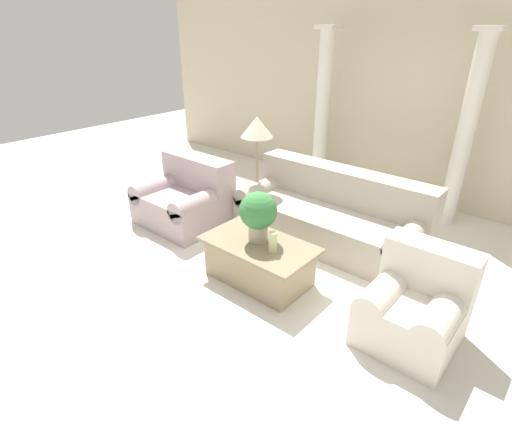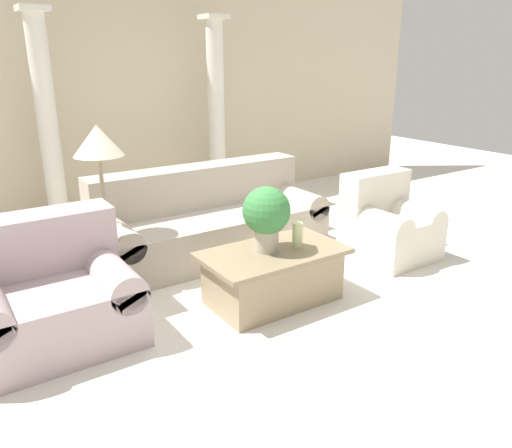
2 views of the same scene
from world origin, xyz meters
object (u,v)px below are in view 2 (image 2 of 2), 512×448
Objects in this scene: sofa_long at (209,221)px; loveseat at (49,293)px; armchair at (388,223)px; potted_plant at (266,214)px; floor_lamp at (98,148)px; coffee_table at (273,275)px.

sofa_long and loveseat have the same top height.
potted_plant is at bearing -174.88° from armchair.
potted_plant is at bearing -13.56° from loveseat.
sofa_long is 2.09× the size of loveseat.
sofa_long is 1.65× the size of floor_lamp.
sofa_long is 1.98× the size of coffee_table.
armchair is (1.49, -1.10, 0.00)m from sofa_long.
potted_plant reaches higher than armchair.
sofa_long is at bearing 143.47° from armchair.
coffee_table is 0.83× the size of floor_lamp.
floor_lamp is at bearing 131.48° from coffee_table.
sofa_long is at bearing 83.28° from potted_plant.
coffee_table is (1.68, -0.43, -0.12)m from loveseat.
armchair is (1.63, 0.15, -0.43)m from potted_plant.
armchair is (1.59, 0.18, 0.11)m from coffee_table.
armchair is at bearing -36.53° from sofa_long.
armchair is at bearing -20.34° from floor_lamp.
coffee_table is at bearing -38.81° from potted_plant.
potted_plant is at bearing -48.90° from floor_lamp.
loveseat is 1.74m from potted_plant.
armchair is (2.60, -0.96, -0.89)m from floor_lamp.
floor_lamp is (-1.12, -0.14, 0.89)m from sofa_long.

